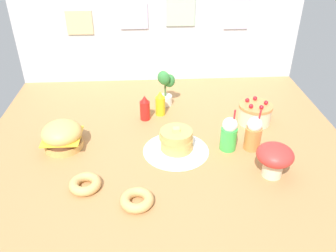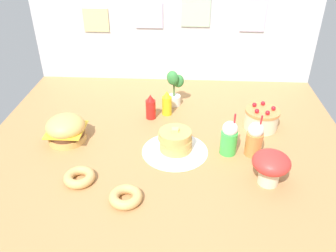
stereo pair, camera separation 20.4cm
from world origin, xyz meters
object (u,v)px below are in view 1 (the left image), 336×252
Objects in this scene: pancake_stack at (176,142)px; donut_chocolate at (137,200)px; donut_pink_glaze at (85,184)px; orange_float_cup at (253,133)px; mushroom_stool at (275,158)px; potted_plant at (166,87)px; ketchup_bottle at (145,108)px; cream_soda_cup at (229,134)px; layer_cake at (255,113)px; burger at (62,136)px; mustard_bottle at (160,104)px.

donut_chocolate is (-0.23, -0.43, -0.04)m from pancake_stack.
pancake_stack reaches higher than donut_pink_glaze.
orange_float_cup is 1.36× the size of mushroom_stool.
potted_plant is (-0.49, 0.59, 0.04)m from orange_float_cup.
mushroom_stool is at bearing -43.02° from ketchup_bottle.
donut_chocolate is (-0.69, -0.43, -0.08)m from orange_float_cup.
donut_pink_glaze is at bearing -114.56° from ketchup_bottle.
cream_soda_cup reaches higher than mushroom_stool.
cream_soda_cup reaches higher than ketchup_bottle.
pancake_stack is 1.13× the size of cream_soda_cup.
layer_cake is 0.66m from potted_plant.
burger is 0.88× the size of cream_soda_cup.
potted_plant is (0.65, 0.51, 0.06)m from burger.
burger reaches higher than pancake_stack.
potted_plant reaches higher than donut_pink_glaze.
donut_chocolate is at bearing -26.25° from donut_pink_glaze.
potted_plant is at bearing 62.39° from donut_pink_glaze.
cream_soda_cup reaches higher than donut_pink_glaze.
cream_soda_cup is at bearing 178.46° from orange_float_cup.
orange_float_cup is 0.26m from mushroom_stool.
orange_float_cup is at bearing -39.73° from mustard_bottle.
pancake_stack is at bearing -151.52° from layer_cake.
layer_cake is (1.24, 0.22, -0.01)m from burger.
donut_pink_glaze is 0.61× the size of potted_plant.
donut_pink_glaze is (-0.50, -0.30, -0.04)m from pancake_stack.
cream_soda_cup is 0.68m from potted_plant.
orange_float_cup is (0.15, -0.00, 0.00)m from cream_soda_cup.
pancake_stack is 0.49m from donut_chocolate.
mustard_bottle is (-0.63, 0.15, 0.01)m from layer_cake.
pancake_stack is 1.70× the size of ketchup_bottle.
donut_chocolate is (0.27, -0.13, 0.00)m from donut_pink_glaze.
mustard_bottle is at bearing 80.23° from donut_chocolate.
ketchup_bottle reaches higher than layer_cake.
donut_chocolate is 1.05m from potted_plant.
burger is at bearing -148.34° from ketchup_bottle.
potted_plant is 1.39× the size of mushroom_stool.
mushroom_stool is (0.69, -0.64, 0.03)m from ketchup_bottle.
orange_float_cup is (0.54, -0.45, 0.02)m from mustard_bottle.
mustard_bottle is (0.60, 0.37, 0.00)m from burger.
orange_float_cup is at bearing -107.82° from layer_cake.
potted_plant is (0.15, 0.21, 0.06)m from ketchup_bottle.
orange_float_cup reaches higher than donut_chocolate.
potted_plant is at bearing 153.64° from layer_cake.
donut_chocolate is at bearing -141.10° from cream_soda_cup.
mushroom_stool is at bearing -53.95° from cream_soda_cup.
donut_chocolate is (-0.04, -0.82, -0.06)m from ketchup_bottle.
orange_float_cup is 1.61× the size of donut_pink_glaze.
burger is at bearing 115.80° from donut_pink_glaze.
mushroom_stool is at bearing -95.56° from layer_cake.
burger reaches higher than donut_chocolate.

